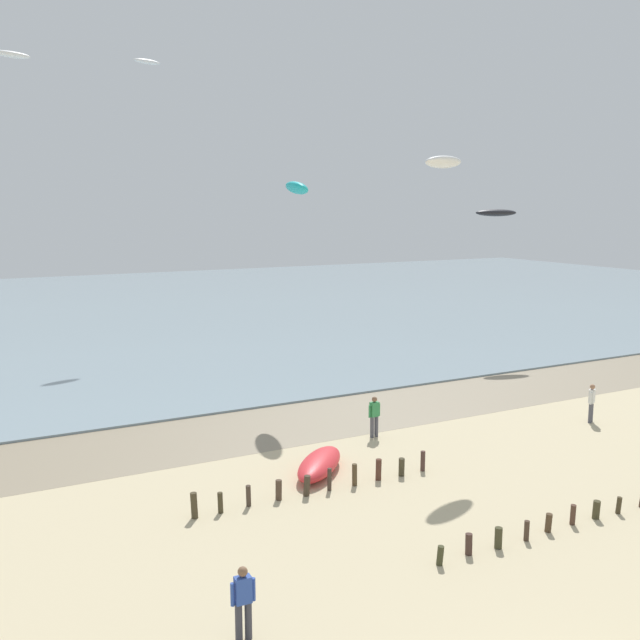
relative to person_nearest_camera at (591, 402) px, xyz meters
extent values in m
cube|color=gray|center=(-14.65, 5.88, -0.91)|extent=(120.00, 5.62, 0.01)
cube|color=#7F939E|center=(-14.65, 43.69, -0.87)|extent=(160.00, 70.00, 0.10)
cylinder|color=#3D3D25|center=(-13.44, -7.01, -0.65)|extent=(0.20, 0.19, 0.54)
cylinder|color=#442F28|center=(-12.41, -6.91, -0.62)|extent=(0.20, 0.21, 0.60)
cylinder|color=#3E3C25|center=(-11.45, -7.01, -0.62)|extent=(0.22, 0.23, 0.61)
cylinder|color=#453427|center=(-10.43, -7.02, -0.63)|extent=(0.17, 0.16, 0.59)
cylinder|color=#493725|center=(-9.49, -6.92, -0.64)|extent=(0.19, 0.21, 0.57)
cylinder|color=#4C3428|center=(-8.49, -6.90, -0.61)|extent=(0.17, 0.18, 0.62)
cylinder|color=#403B25|center=(-7.55, -6.94, -0.64)|extent=(0.22, 0.24, 0.57)
cylinder|color=#3F3522|center=(-6.64, -7.00, -0.65)|extent=(0.17, 0.17, 0.54)
cylinder|color=#433926|center=(-18.35, -1.28, -0.52)|extent=(0.22, 0.23, 0.81)
cylinder|color=#403824|center=(-17.52, -1.29, -0.59)|extent=(0.17, 0.19, 0.66)
cylinder|color=#41342A|center=(-16.57, -1.26, -0.57)|extent=(0.18, 0.18, 0.70)
cylinder|color=#4B392C|center=(-15.52, -1.23, -0.59)|extent=(0.22, 0.23, 0.67)
cylinder|color=#423628|center=(-14.57, -1.37, -0.58)|extent=(0.24, 0.23, 0.70)
cylinder|color=#413329|center=(-13.71, -1.32, -0.54)|extent=(0.16, 0.15, 0.77)
cylinder|color=#4D3D27|center=(-12.75, -1.34, -0.54)|extent=(0.17, 0.19, 0.76)
cylinder|color=#4E3024|center=(-11.77, -1.30, -0.55)|extent=(0.21, 0.20, 0.75)
cylinder|color=#3F3927|center=(-10.86, -1.37, -0.60)|extent=(0.22, 0.23, 0.66)
cylinder|color=#48322C|center=(-9.91, -1.30, -0.56)|extent=(0.18, 0.19, 0.73)
cylinder|color=#4C4C56|center=(0.09, 0.06, -0.48)|extent=(0.16, 0.16, 0.88)
cylinder|color=#4C4C56|center=(-0.09, -0.06, -0.48)|extent=(0.16, 0.16, 0.88)
cube|color=white|center=(0.00, 0.00, 0.26)|extent=(0.42, 0.37, 0.60)
sphere|color=#9E7051|center=(0.00, 0.00, 0.68)|extent=(0.22, 0.22, 0.22)
cylinder|color=white|center=(0.21, 0.12, 0.21)|extent=(0.09, 0.09, 0.52)
cylinder|color=white|center=(-0.21, -0.12, 0.21)|extent=(0.09, 0.09, 0.52)
cylinder|color=#4C4C56|center=(-9.60, 2.66, -0.48)|extent=(0.16, 0.16, 0.88)
cylinder|color=#4C4C56|center=(-9.38, 2.68, -0.48)|extent=(0.16, 0.16, 0.88)
cube|color=#338C4C|center=(-9.49, 2.67, 0.26)|extent=(0.38, 0.25, 0.60)
sphere|color=brown|center=(-9.49, 2.67, 0.68)|extent=(0.22, 0.22, 0.22)
cylinder|color=#338C4C|center=(-9.73, 2.64, 0.21)|extent=(0.09, 0.09, 0.52)
cylinder|color=#338C4C|center=(-9.25, 2.69, 0.21)|extent=(0.09, 0.09, 0.52)
cylinder|color=#383842|center=(-19.34, -7.66, -0.48)|extent=(0.16, 0.16, 0.88)
cylinder|color=#383842|center=(-19.12, -7.67, -0.48)|extent=(0.16, 0.16, 0.88)
cube|color=#2D4CA5|center=(-19.23, -7.66, 0.26)|extent=(0.37, 0.23, 0.60)
sphere|color=brown|center=(-19.23, -7.66, 0.68)|extent=(0.22, 0.22, 0.22)
cylinder|color=#2D4CA5|center=(-19.47, -7.66, 0.21)|extent=(0.09, 0.09, 0.52)
cylinder|color=#2D4CA5|center=(-18.99, -7.67, 0.21)|extent=(0.09, 0.09, 0.52)
ellipsoid|color=red|center=(-13.30, 0.20, -0.58)|extent=(3.22, 3.27, 0.67)
ellipsoid|color=white|center=(-11.34, 30.28, 18.47)|extent=(2.24, 1.33, 0.41)
ellipsoid|color=white|center=(-21.10, 17.95, 15.78)|extent=(2.02, 1.19, 0.31)
ellipsoid|color=black|center=(6.35, 13.81, 8.06)|extent=(2.95, 1.48, 0.46)
ellipsoid|color=white|center=(-6.30, 2.72, 10.23)|extent=(2.49, 1.52, 0.68)
ellipsoid|color=#19B2B7|center=(-9.31, 10.30, 9.33)|extent=(1.79, 3.25, 0.88)
camera|label=1|loc=(-24.19, -20.84, 8.42)|focal=39.35mm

